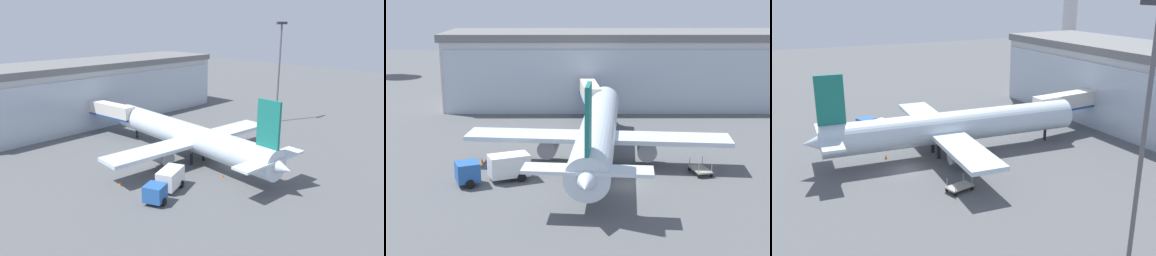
# 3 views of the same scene
# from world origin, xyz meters

# --- Properties ---
(ground) EXTENTS (240.00, 240.00, 0.00)m
(ground) POSITION_xyz_m (0.00, 0.00, 0.00)
(ground) COLOR #545659
(terminal_building) EXTENTS (57.29, 18.20, 12.22)m
(terminal_building) POSITION_xyz_m (0.01, 38.73, 6.11)
(terminal_building) COLOR #BBBBBB
(terminal_building) RESTS_ON ground
(jet_bridge) EXTENTS (3.93, 14.46, 5.80)m
(jet_bridge) POSITION_xyz_m (-4.56, 27.79, 4.43)
(jet_bridge) COLOR silver
(jet_bridge) RESTS_ON ground
(airplane) EXTENTS (28.83, 36.83, 11.34)m
(airplane) POSITION_xyz_m (-2.87, 6.96, 3.53)
(airplane) COLOR silver
(airplane) RESTS_ON ground
(catering_truck) EXTENTS (7.55, 5.06, 2.65)m
(catering_truck) POSITION_xyz_m (-13.02, 0.15, 1.47)
(catering_truck) COLOR #2659A5
(catering_truck) RESTS_ON ground
(baggage_cart) EXTENTS (2.29, 3.12, 1.50)m
(baggage_cart) POSITION_xyz_m (7.96, 3.35, 0.50)
(baggage_cart) COLOR #9E998C
(baggage_cart) RESTS_ON ground
(safety_cone_nose) EXTENTS (0.36, 0.36, 0.55)m
(safety_cone_nose) POSITION_xyz_m (-4.39, -1.27, 0.28)
(safety_cone_nose) COLOR orange
(safety_cone_nose) RESTS_ON ground
(safety_cone_wingtip) EXTENTS (0.36, 0.36, 0.55)m
(safety_cone_wingtip) POSITION_xyz_m (-15.77, 5.92, 0.28)
(safety_cone_wingtip) COLOR orange
(safety_cone_wingtip) RESTS_ON ground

